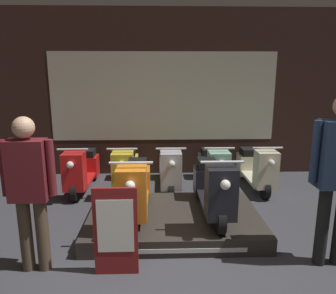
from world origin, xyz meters
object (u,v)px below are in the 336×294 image
Objects in this scene: scooter_backrow_2 at (170,169)px; scooter_backrow_3 at (213,169)px; scooter_display_left at (135,189)px; scooter_display_right at (213,188)px; scooter_backrow_0 at (82,170)px; scooter_backrow_4 at (256,168)px; scooter_backrow_1 at (126,170)px; person_left_browsing at (29,185)px; price_sign_board at (116,231)px.

scooter_backrow_3 is at bearing 0.00° from scooter_backrow_2.
scooter_display_right is at bearing 0.00° from scooter_display_left.
scooter_backrow_2 is at bearing 0.00° from scooter_backrow_0.
scooter_backrow_4 is at bearing 0.00° from scooter_backrow_2.
scooter_backrow_1 is (0.77, 0.00, 0.00)m from scooter_backrow_0.
scooter_backrow_4 is (0.77, 0.00, 0.00)m from scooter_backrow_3.
scooter_backrow_4 is (2.04, 1.54, -0.21)m from scooter_display_left.
scooter_backrow_0 is 0.95× the size of person_left_browsing.
scooter_display_right is at bearing -99.81° from scooter_backrow_3.
person_left_browsing is at bearing -106.79° from scooter_backrow_1.
scooter_display_right is 2.56m from scooter_backrow_0.
scooter_backrow_1 and scooter_backrow_4 have the same top height.
scooter_display_right is at bearing -123.94° from scooter_backrow_4.
scooter_backrow_2 is (1.54, 0.00, 0.00)m from scooter_backrow_0.
scooter_backrow_4 is at bearing 56.06° from scooter_display_right.
scooter_backrow_4 is 3.91m from person_left_browsing.
person_left_browsing is at bearing 172.42° from price_sign_board.
price_sign_board is at bearing -87.04° from scooter_backrow_1.
person_left_browsing is at bearing -133.26° from scooter_backrow_3.
person_left_browsing is (-0.99, -0.87, 0.38)m from scooter_display_left.
scooter_display_left is 0.95× the size of person_left_browsing.
scooter_display_left is at bearing 180.00° from scooter_display_right.
scooter_backrow_1 is at bearing 180.00° from scooter_backrow_3.
scooter_display_right is at bearing -37.00° from scooter_backrow_0.
scooter_backrow_2 is (-0.50, 1.54, -0.21)m from scooter_display_right.
scooter_backrow_3 is (0.27, 1.54, -0.21)m from scooter_display_right.
scooter_display_right reaches higher than scooter_backrow_0.
person_left_browsing is 0.98m from price_sign_board.
scooter_backrow_2 is at bearing 180.00° from scooter_backrow_4.
scooter_backrow_1 is at bearing 92.96° from price_sign_board.
scooter_backrow_0 is at bearing 91.03° from person_left_browsing.
person_left_browsing reaches higher than scooter_backrow_4.
scooter_backrow_2 is 0.77m from scooter_backrow_3.
scooter_display_right is 0.95× the size of person_left_browsing.
scooter_backrow_0 is 2.47m from person_left_browsing.
scooter_backrow_0 is 2.67m from price_sign_board.
scooter_display_right is 1.57m from scooter_backrow_3.
scooter_display_left reaches higher than scooter_backrow_0.
scooter_display_right reaches higher than scooter_backrow_1.
price_sign_board is (0.90, -2.52, 0.12)m from scooter_backrow_0.
scooter_backrow_4 is (2.30, 0.00, 0.00)m from scooter_backrow_1.
person_left_browsing is at bearing -141.58° from scooter_backrow_4.
scooter_backrow_3 is at bearing 0.00° from scooter_backrow_0.
scooter_display_right is 2.21m from person_left_browsing.
scooter_backrow_2 is (0.77, 0.00, 0.00)m from scooter_backrow_1.
scooter_display_right is 1.00× the size of scooter_backrow_0.
scooter_backrow_0 is 1.00× the size of scooter_backrow_4.
scooter_display_right reaches higher than price_sign_board.
person_left_browsing reaches higher than scooter_display_right.
scooter_backrow_4 is at bearing 0.00° from scooter_backrow_3.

